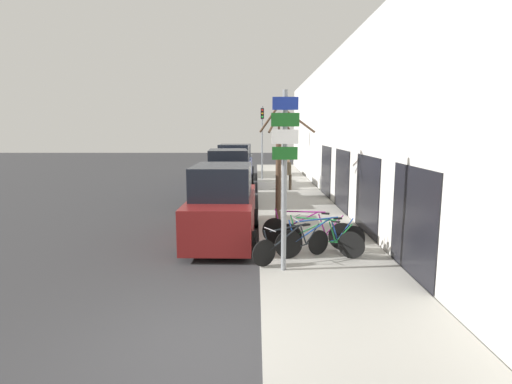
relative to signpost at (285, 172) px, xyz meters
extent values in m
plane|color=#333335|center=(-1.52, 8.17, -2.33)|extent=(80.00, 80.00, 0.00)
cube|color=#9E9B93|center=(1.08, 10.97, -2.25)|extent=(3.20, 32.00, 0.15)
cube|color=silver|center=(2.83, 10.97, 0.92)|extent=(0.20, 32.00, 6.50)
cube|color=black|center=(2.71, -0.22, -1.03)|extent=(0.03, 2.39, 2.31)
cube|color=black|center=(2.71, 3.32, -1.03)|extent=(0.03, 2.39, 2.31)
cube|color=black|center=(2.71, 6.86, -1.03)|extent=(0.03, 2.39, 2.31)
cube|color=black|center=(2.71, 10.39, -1.03)|extent=(0.03, 2.39, 2.31)
cylinder|color=gray|center=(0.00, 0.01, -0.23)|extent=(0.11, 0.11, 3.89)
cube|color=navy|center=(0.00, -0.05, 1.43)|extent=(0.54, 0.02, 0.26)
cube|color=#19591E|center=(0.00, -0.05, 1.10)|extent=(0.59, 0.02, 0.28)
cube|color=white|center=(0.00, -0.05, 0.75)|extent=(0.56, 0.02, 0.30)
cube|color=#19591E|center=(0.00, -0.05, 0.40)|extent=(0.54, 0.02, 0.27)
cylinder|color=black|center=(-0.43, 0.24, -1.87)|extent=(0.54, 0.36, 0.62)
cylinder|color=black|center=(0.94, 1.09, -1.87)|extent=(0.54, 0.36, 0.62)
cylinder|color=black|center=(0.09, 0.56, -1.58)|extent=(0.79, 0.51, 0.51)
cylinder|color=black|center=(0.15, 0.60, -1.37)|extent=(0.91, 0.59, 0.08)
cylinder|color=black|center=(0.53, 0.84, -1.61)|extent=(0.18, 0.13, 0.45)
cylinder|color=black|center=(0.70, 0.94, -1.85)|extent=(0.50, 0.33, 0.08)
cylinder|color=black|center=(0.77, 0.99, -1.63)|extent=(0.38, 0.25, 0.50)
cylinder|color=black|center=(-0.36, 0.28, -1.61)|extent=(0.18, 0.13, 0.54)
cube|color=black|center=(0.60, 0.88, -1.37)|extent=(0.21, 0.17, 0.04)
cylinder|color=#99999E|center=(-0.29, 0.32, -1.34)|extent=(0.25, 0.39, 0.02)
cylinder|color=black|center=(0.18, 0.80, -1.83)|extent=(0.68, 0.21, 0.70)
cylinder|color=black|center=(1.81, 1.24, -1.83)|extent=(0.68, 0.21, 0.70)
cylinder|color=#1E4799|center=(0.79, 0.97, -1.51)|extent=(0.93, 0.28, 0.57)
cylinder|color=#1E4799|center=(0.87, 0.99, -1.26)|extent=(1.07, 0.32, 0.09)
cylinder|color=#1E4799|center=(1.32, 1.11, -1.53)|extent=(0.21, 0.09, 0.50)
cylinder|color=#1E4799|center=(1.53, 1.16, -1.80)|extent=(0.58, 0.18, 0.08)
cylinder|color=#1E4799|center=(1.61, 1.18, -1.56)|extent=(0.44, 0.14, 0.56)
cylinder|color=#1E4799|center=(0.26, 0.82, -1.53)|extent=(0.20, 0.08, 0.60)
cube|color=black|center=(1.41, 1.13, -1.27)|extent=(0.21, 0.13, 0.04)
cylinder|color=#99999E|center=(0.34, 0.85, -1.24)|extent=(0.14, 0.43, 0.02)
cylinder|color=black|center=(0.29, 1.63, -1.85)|extent=(0.58, 0.37, 0.66)
cylinder|color=black|center=(1.68, 0.80, -1.85)|extent=(0.58, 0.37, 0.66)
cylinder|color=#197233|center=(0.81, 1.32, -1.54)|extent=(0.80, 0.50, 0.54)
cylinder|color=#197233|center=(0.88, 1.28, -1.31)|extent=(0.92, 0.57, 0.09)
cylinder|color=#197233|center=(1.26, 1.05, -1.57)|extent=(0.19, 0.13, 0.47)
cylinder|color=#197233|center=(1.44, 0.94, -1.82)|extent=(0.50, 0.32, 0.08)
cylinder|color=#197233|center=(1.51, 0.90, -1.59)|extent=(0.38, 0.24, 0.53)
cylinder|color=#197233|center=(0.36, 1.59, -1.57)|extent=(0.18, 0.13, 0.57)
cube|color=black|center=(1.33, 1.01, -1.32)|extent=(0.21, 0.17, 0.04)
cylinder|color=#99999E|center=(0.43, 1.55, -1.29)|extent=(0.25, 0.39, 0.02)
cylinder|color=black|center=(-0.09, 2.03, -1.82)|extent=(0.69, 0.27, 0.72)
cylinder|color=black|center=(1.61, 1.45, -1.82)|extent=(0.69, 0.27, 0.72)
cylinder|color=#8C1E72|center=(0.55, 1.81, -1.49)|extent=(0.96, 0.36, 0.59)
cylinder|color=#8C1E72|center=(0.63, 1.78, -1.23)|extent=(1.12, 0.41, 0.09)
cylinder|color=#8C1E72|center=(1.10, 1.63, -1.51)|extent=(0.21, 0.10, 0.52)
cylinder|color=#8C1E72|center=(1.31, 1.55, -1.79)|extent=(0.61, 0.23, 0.08)
cylinder|color=#8C1E72|center=(1.40, 1.52, -1.54)|extent=(0.46, 0.18, 0.58)
cylinder|color=#8C1E72|center=(-0.01, 2.00, -1.51)|extent=(0.21, 0.10, 0.62)
cube|color=black|center=(1.18, 1.60, -1.24)|extent=(0.22, 0.14, 0.04)
cylinder|color=#99999E|center=(0.08, 1.97, -1.21)|extent=(0.16, 0.42, 0.02)
cube|color=maroon|center=(-1.57, 3.11, -1.59)|extent=(1.86, 4.77, 1.15)
cube|color=black|center=(-1.58, 2.92, -0.56)|extent=(1.65, 2.49, 0.90)
cylinder|color=black|center=(-2.44, 4.59, -2.02)|extent=(0.23, 0.62, 0.61)
cylinder|color=black|center=(-0.66, 4.56, -2.02)|extent=(0.23, 0.62, 0.61)
cylinder|color=black|center=(-2.49, 1.65, -2.02)|extent=(0.23, 0.62, 0.61)
cylinder|color=black|center=(-0.71, 1.62, -2.02)|extent=(0.23, 0.62, 0.61)
cube|color=black|center=(-1.81, 8.78, -1.50)|extent=(2.05, 4.56, 1.33)
cube|color=black|center=(-1.80, 8.60, -0.39)|extent=(1.74, 2.41, 0.89)
cylinder|color=black|center=(-2.78, 10.11, -2.03)|extent=(0.26, 0.62, 0.60)
cylinder|color=black|center=(-1.00, 10.21, -2.03)|extent=(0.26, 0.62, 0.60)
cylinder|color=black|center=(-2.62, 7.35, -2.03)|extent=(0.26, 0.62, 0.60)
cylinder|color=black|center=(-0.84, 7.45, -2.03)|extent=(0.26, 0.62, 0.60)
cube|color=navy|center=(-1.79, 13.78, -1.46)|extent=(1.90, 4.18, 1.38)
cube|color=black|center=(-1.80, 13.61, -0.33)|extent=(1.66, 2.19, 0.87)
cylinder|color=black|center=(-2.64, 15.08, -2.00)|extent=(0.24, 0.67, 0.66)
cylinder|color=black|center=(-0.86, 15.03, -2.00)|extent=(0.24, 0.67, 0.66)
cylinder|color=black|center=(-2.72, 12.53, -2.00)|extent=(0.24, 0.67, 0.66)
cylinder|color=black|center=(-0.94, 12.47, -2.00)|extent=(0.24, 0.67, 0.66)
cube|color=#51565B|center=(-1.80, 18.95, -1.53)|extent=(1.84, 4.47, 1.26)
cube|color=black|center=(-1.80, 18.78, -0.49)|extent=(1.65, 2.32, 0.83)
cylinder|color=black|center=(-2.72, 20.33, -2.03)|extent=(0.22, 0.61, 0.61)
cylinder|color=black|center=(-0.89, 20.34, -2.03)|extent=(0.22, 0.61, 0.61)
cylinder|color=black|center=(-2.71, 17.57, -2.03)|extent=(0.22, 0.61, 0.61)
cylinder|color=black|center=(-0.88, 17.58, -2.03)|extent=(0.22, 0.61, 0.61)
cylinder|color=#4C3D2D|center=(0.88, 11.87, -1.78)|extent=(0.15, 0.15, 0.79)
cylinder|color=#4C3D2D|center=(1.16, 11.93, -1.78)|extent=(0.15, 0.15, 0.79)
cylinder|color=brown|center=(1.02, 11.90, -1.07)|extent=(0.36, 0.36, 0.63)
sphere|color=tan|center=(1.02, 11.90, -0.65)|extent=(0.21, 0.21, 0.21)
cylinder|color=#4C3828|center=(0.10, 4.04, -0.68)|extent=(0.17, 0.17, 2.99)
cylinder|color=#4C3828|center=(-0.06, 3.73, 1.10)|extent=(0.40, 0.68, 0.61)
cylinder|color=#4C3828|center=(0.12, 4.36, 1.07)|extent=(0.12, 0.70, 0.55)
cylinder|color=#4C3828|center=(0.63, 3.86, 1.22)|extent=(1.12, 0.44, 0.87)
cylinder|color=#4C3828|center=(-0.19, 4.06, 1.23)|extent=(0.64, 0.12, 0.86)
cylinder|color=#4C3828|center=(0.33, 4.53, 1.10)|extent=(0.54, 1.05, 0.63)
cylinder|color=gray|center=(-0.22, 16.41, 0.07)|extent=(0.10, 0.10, 4.50)
cube|color=black|center=(-0.22, 16.31, 1.87)|extent=(0.20, 0.16, 0.64)
sphere|color=red|center=(-0.22, 16.22, 2.07)|extent=(0.11, 0.11, 0.11)
sphere|color=orange|center=(-0.22, 16.22, 1.87)|extent=(0.11, 0.11, 0.11)
sphere|color=green|center=(-0.22, 16.22, 1.67)|extent=(0.11, 0.11, 0.11)
camera|label=1|loc=(-0.61, -8.46, 0.89)|focal=28.00mm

